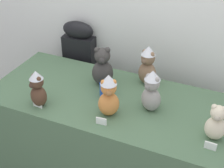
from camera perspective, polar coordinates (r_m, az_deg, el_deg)
display_table at (r=2.58m, az=0.00°, el=-8.92°), size 1.77×0.78×0.71m
instrument_case at (r=3.07m, az=-5.39°, el=1.96°), size 0.29×0.13×1.00m
teddy_bear_ginger at (r=2.12m, az=-0.57°, el=-2.04°), size 0.17×0.17×0.30m
teddy_bear_charcoal at (r=2.44m, az=-1.63°, el=2.83°), size 0.20×0.18×0.31m
teddy_bear_ash at (r=2.18m, az=6.77°, el=-1.23°), size 0.17×0.16×0.30m
teddy_bear_cream at (r=2.05m, az=17.37°, el=-6.45°), size 0.13×0.11×0.24m
teddy_bear_cocoa at (r=2.27m, az=-12.59°, el=-0.84°), size 0.15×0.14×0.27m
teddy_bear_mocha at (r=2.46m, az=6.09°, el=3.14°), size 0.17×0.16×0.31m
party_cup_blue at (r=2.34m, az=-1.14°, el=-1.03°), size 0.08×0.08×0.11m
name_card_front_left at (r=2.31m, az=-12.61°, el=-3.35°), size 0.07×0.01×0.05m
name_card_front_middle at (r=2.02m, az=16.48°, el=-10.12°), size 0.07×0.01×0.05m
name_card_front_right at (r=2.11m, az=-1.85°, el=-6.37°), size 0.07×0.01×0.05m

